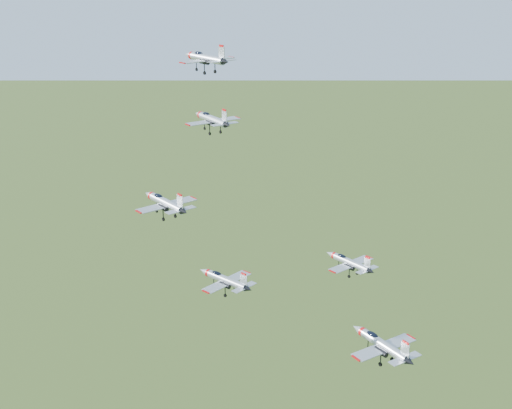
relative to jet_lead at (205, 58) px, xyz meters
The scene contains 6 objects.
jet_lead is the anchor object (origin of this frame).
jet_left_high 12.77m from the jet_lead, 42.50° to the right, with size 11.78×10.08×3.23m.
jet_right_high 33.65m from the jet_lead, 61.57° to the right, with size 11.79×9.95×3.18m.
jet_left_low 44.93m from the jet_lead, ahead, with size 11.21×9.44×3.01m.
jet_right_low 44.52m from the jet_lead, 44.55° to the right, with size 10.71×8.85×2.86m.
jet_trail 60.31m from the jet_lead, 18.16° to the right, with size 12.53×10.72×3.44m.
Camera 1 is at (74.07, -88.82, 177.51)m, focal length 50.00 mm.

